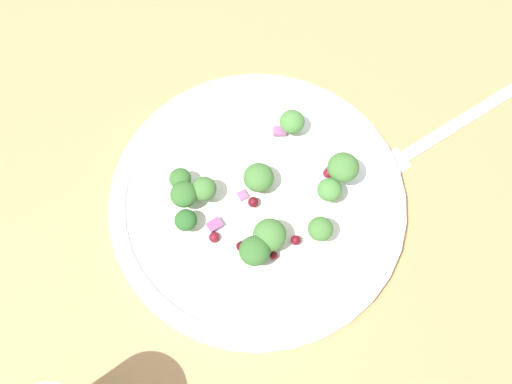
# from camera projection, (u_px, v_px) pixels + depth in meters

# --- Properties ---
(ground_plane) EXTENTS (1.80, 1.80, 0.02)m
(ground_plane) POSITION_uv_depth(u_px,v_px,m) (248.00, 222.00, 0.55)
(ground_plane) COLOR tan
(plate) EXTENTS (0.27, 0.27, 0.02)m
(plate) POSITION_uv_depth(u_px,v_px,m) (256.00, 200.00, 0.53)
(plate) COLOR white
(plate) RESTS_ON ground_plane
(dressing_pool) EXTENTS (0.16, 0.16, 0.00)m
(dressing_pool) POSITION_uv_depth(u_px,v_px,m) (256.00, 198.00, 0.53)
(dressing_pool) COLOR white
(dressing_pool) RESTS_ON plate
(broccoli_floret_0) EXTENTS (0.03, 0.03, 0.03)m
(broccoli_floret_0) POSITION_uv_depth(u_px,v_px,m) (255.00, 251.00, 0.49)
(broccoli_floret_0) COLOR #ADD18E
(broccoli_floret_0) RESTS_ON plate
(broccoli_floret_1) EXTENTS (0.02, 0.02, 0.02)m
(broccoli_floret_1) POSITION_uv_depth(u_px,v_px,m) (204.00, 189.00, 0.51)
(broccoli_floret_1) COLOR #9EC684
(broccoli_floret_1) RESTS_ON plate
(broccoli_floret_2) EXTENTS (0.02, 0.02, 0.02)m
(broccoli_floret_2) POSITION_uv_depth(u_px,v_px,m) (180.00, 179.00, 0.52)
(broccoli_floret_2) COLOR #9EC684
(broccoli_floret_2) RESTS_ON plate
(broccoli_floret_3) EXTENTS (0.02, 0.02, 0.02)m
(broccoli_floret_3) POSITION_uv_depth(u_px,v_px,m) (292.00, 122.00, 0.54)
(broccoli_floret_3) COLOR #9EC684
(broccoli_floret_3) RESTS_ON plate
(broccoli_floret_4) EXTENTS (0.02, 0.02, 0.02)m
(broccoli_floret_4) POSITION_uv_depth(u_px,v_px,m) (184.00, 195.00, 0.51)
(broccoli_floret_4) COLOR #9EC684
(broccoli_floret_4) RESTS_ON plate
(broccoli_floret_5) EXTENTS (0.02, 0.02, 0.02)m
(broccoli_floret_5) POSITION_uv_depth(u_px,v_px,m) (329.00, 190.00, 0.51)
(broccoli_floret_5) COLOR #8EB77A
(broccoli_floret_5) RESTS_ON plate
(broccoli_floret_6) EXTENTS (0.02, 0.02, 0.02)m
(broccoli_floret_6) POSITION_uv_depth(u_px,v_px,m) (320.00, 229.00, 0.50)
(broccoli_floret_6) COLOR #ADD18E
(broccoli_floret_6) RESTS_ON plate
(broccoli_floret_7) EXTENTS (0.03, 0.03, 0.03)m
(broccoli_floret_7) POSITION_uv_depth(u_px,v_px,m) (270.00, 235.00, 0.50)
(broccoli_floret_7) COLOR #8EB77A
(broccoli_floret_7) RESTS_ON plate
(broccoli_floret_8) EXTENTS (0.02, 0.02, 0.02)m
(broccoli_floret_8) POSITION_uv_depth(u_px,v_px,m) (186.00, 220.00, 0.51)
(broccoli_floret_8) COLOR #8EB77A
(broccoli_floret_8) RESTS_ON plate
(broccoli_floret_9) EXTENTS (0.03, 0.03, 0.03)m
(broccoli_floret_9) POSITION_uv_depth(u_px,v_px,m) (259.00, 178.00, 0.52)
(broccoli_floret_9) COLOR #8EB77A
(broccoli_floret_9) RESTS_ON plate
(broccoli_floret_10) EXTENTS (0.03, 0.03, 0.03)m
(broccoli_floret_10) POSITION_uv_depth(u_px,v_px,m) (343.00, 168.00, 0.52)
(broccoli_floret_10) COLOR #9EC684
(broccoli_floret_10) RESTS_ON plate
(cranberry_0) EXTENTS (0.01, 0.01, 0.01)m
(cranberry_0) POSITION_uv_depth(u_px,v_px,m) (296.00, 240.00, 0.51)
(cranberry_0) COLOR maroon
(cranberry_0) RESTS_ON plate
(cranberry_1) EXTENTS (0.01, 0.01, 0.01)m
(cranberry_1) POSITION_uv_depth(u_px,v_px,m) (328.00, 173.00, 0.54)
(cranberry_1) COLOR maroon
(cranberry_1) RESTS_ON plate
(cranberry_2) EXTENTS (0.01, 0.01, 0.01)m
(cranberry_2) POSITION_uv_depth(u_px,v_px,m) (258.00, 262.00, 0.50)
(cranberry_2) COLOR maroon
(cranberry_2) RESTS_ON plate
(cranberry_3) EXTENTS (0.01, 0.01, 0.01)m
(cranberry_3) POSITION_uv_depth(u_px,v_px,m) (274.00, 255.00, 0.50)
(cranberry_3) COLOR maroon
(cranberry_3) RESTS_ON plate
(cranberry_4) EXTENTS (0.01, 0.01, 0.01)m
(cranberry_4) POSITION_uv_depth(u_px,v_px,m) (241.00, 246.00, 0.50)
(cranberry_4) COLOR #4C0A14
(cranberry_4) RESTS_ON plate
(cranberry_5) EXTENTS (0.01, 0.01, 0.01)m
(cranberry_5) POSITION_uv_depth(u_px,v_px,m) (251.00, 201.00, 0.52)
(cranberry_5) COLOR maroon
(cranberry_5) RESTS_ON plate
(cranberry_6) EXTENTS (0.01, 0.01, 0.01)m
(cranberry_6) POSITION_uv_depth(u_px,v_px,m) (214.00, 237.00, 0.51)
(cranberry_6) COLOR maroon
(cranberry_6) RESTS_ON plate
(onion_bit_0) EXTENTS (0.01, 0.01, 0.00)m
(onion_bit_0) POSITION_uv_depth(u_px,v_px,m) (262.00, 236.00, 0.51)
(onion_bit_0) COLOR #A35B93
(onion_bit_0) RESTS_ON plate
(onion_bit_1) EXTENTS (0.01, 0.01, 0.01)m
(onion_bit_1) POSITION_uv_depth(u_px,v_px,m) (280.00, 131.00, 0.55)
(onion_bit_1) COLOR #A35B93
(onion_bit_1) RESTS_ON plate
(onion_bit_2) EXTENTS (0.01, 0.01, 0.00)m
(onion_bit_2) POSITION_uv_depth(u_px,v_px,m) (243.00, 196.00, 0.53)
(onion_bit_2) COLOR #A35B93
(onion_bit_2) RESTS_ON plate
(onion_bit_3) EXTENTS (0.01, 0.01, 0.00)m
(onion_bit_3) POSITION_uv_depth(u_px,v_px,m) (333.00, 171.00, 0.54)
(onion_bit_3) COLOR #843D75
(onion_bit_3) RESTS_ON plate
(onion_bit_4) EXTENTS (0.02, 0.01, 0.01)m
(onion_bit_4) POSITION_uv_depth(u_px,v_px,m) (215.00, 225.00, 0.52)
(onion_bit_4) COLOR #934C84
(onion_bit_4) RESTS_ON plate
(onion_bit_5) EXTENTS (0.02, 0.02, 0.00)m
(onion_bit_5) POSITION_uv_depth(u_px,v_px,m) (245.00, 247.00, 0.51)
(onion_bit_5) COLOR #934C84
(onion_bit_5) RESTS_ON plate
(fork) EXTENTS (0.18, 0.09, 0.01)m
(fork) POSITION_uv_depth(u_px,v_px,m) (440.00, 134.00, 0.57)
(fork) COLOR silver
(fork) RESTS_ON ground_plane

